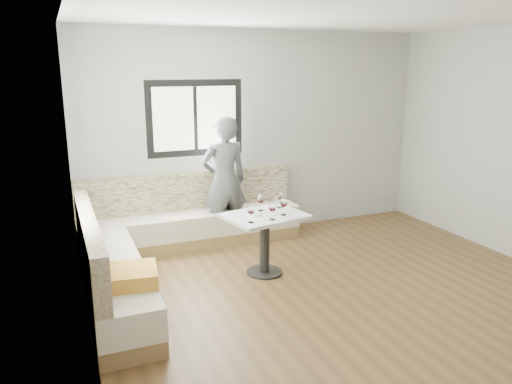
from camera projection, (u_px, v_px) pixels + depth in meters
room at (348, 164)px, 4.75m from camera, size 5.01×5.01×2.81m
banquette at (162, 241)px, 5.83m from camera, size 2.90×2.80×0.95m
table at (265, 229)px, 5.63m from camera, size 0.97×0.82×0.70m
person at (224, 181)px, 6.54m from camera, size 0.64×0.44×1.71m
olive_ramekin at (257, 214)px, 5.54m from camera, size 0.09×0.09×0.03m
wine_glass_a at (251, 210)px, 5.27m from camera, size 0.09×0.09×0.19m
wine_glass_b at (272, 208)px, 5.37m from camera, size 0.09×0.09×0.19m
wine_glass_c at (284, 203)px, 5.54m from camera, size 0.09×0.09×0.19m
wine_glass_d at (261, 199)px, 5.69m from camera, size 0.09×0.09×0.19m
wine_glass_e at (280, 196)px, 5.82m from camera, size 0.09×0.09×0.19m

